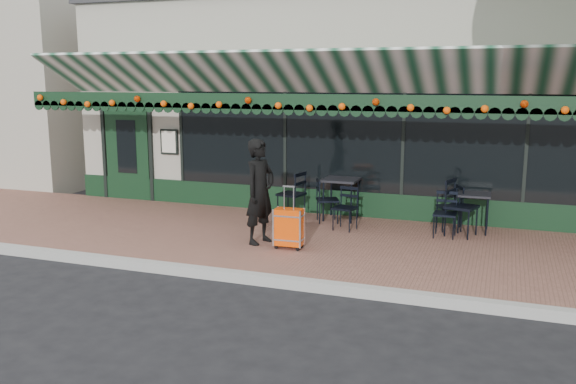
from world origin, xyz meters
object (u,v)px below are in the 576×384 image
(chair_a_left, at_px, (450,208))
(chair_a_right, at_px, (462,208))
(suitcase, at_px, (289,228))
(woman, at_px, (260,192))
(chair_b_front, at_px, (345,208))
(cafe_table_b, at_px, (341,183))
(chair_a_front, at_px, (445,214))
(chair_b_left, at_px, (291,195))
(chair_b_right, at_px, (328,200))
(cafe_table_a, at_px, (474,197))

(chair_a_left, distance_m, chair_a_right, 0.43)
(chair_a_right, bearing_deg, suitcase, 141.42)
(woman, xyz_separation_m, chair_b_front, (1.11, 1.34, -0.48))
(cafe_table_b, height_order, chair_a_left, chair_a_left)
(woman, distance_m, chair_a_front, 3.24)
(woman, bearing_deg, suitcase, -89.51)
(cafe_table_b, relative_size, chair_b_front, 1.02)
(chair_a_front, distance_m, chair_b_left, 3.03)
(chair_a_front, bearing_deg, chair_a_left, 88.45)
(woman, xyz_separation_m, suitcase, (0.57, -0.17, -0.53))
(suitcase, bearing_deg, cafe_table_b, 81.15)
(chair_b_right, bearing_deg, chair_a_left, -111.07)
(woman, relative_size, chair_a_right, 1.73)
(suitcase, xyz_separation_m, chair_a_right, (2.56, 1.79, 0.16))
(chair_a_front, distance_m, chair_b_right, 2.27)
(suitcase, height_order, chair_a_right, suitcase)
(chair_a_left, xyz_separation_m, chair_a_front, (-0.02, -0.54, -0.02))
(chair_a_front, bearing_deg, chair_b_front, -176.19)
(cafe_table_b, bearing_deg, cafe_table_a, -2.71)
(chair_b_left, bearing_deg, chair_b_front, 77.31)
(suitcase, xyz_separation_m, cafe_table_a, (2.74, 2.17, 0.28))
(chair_a_left, distance_m, chair_b_left, 3.02)
(suitcase, distance_m, chair_a_right, 3.12)
(chair_a_front, bearing_deg, chair_a_right, 37.17)
(cafe_table_a, distance_m, chair_a_front, 0.76)
(chair_b_right, bearing_deg, woman, 136.25)
(chair_a_left, height_order, chair_b_front, chair_a_left)
(cafe_table_b, xyz_separation_m, chair_b_front, (0.29, -0.78, -0.33))
(chair_a_left, bearing_deg, woman, -79.64)
(chair_a_left, xyz_separation_m, chair_a_right, (0.23, -0.35, 0.09))
(cafe_table_a, relative_size, chair_b_left, 0.74)
(woman, distance_m, cafe_table_a, 3.88)
(chair_a_front, relative_size, chair_b_left, 0.85)
(cafe_table_b, bearing_deg, chair_a_left, -4.27)
(woman, relative_size, suitcase, 1.70)
(chair_a_left, height_order, chair_b_left, chair_b_left)
(cafe_table_b, distance_m, chair_a_left, 2.10)
(cafe_table_a, height_order, chair_b_front, chair_b_front)
(chair_a_left, relative_size, chair_b_front, 1.05)
(chair_a_right, height_order, chair_b_left, chair_a_right)
(chair_b_left, bearing_deg, chair_a_right, 96.47)
(woman, height_order, suitcase, woman)
(cafe_table_a, xyz_separation_m, chair_a_left, (-0.42, -0.04, -0.21))
(cafe_table_a, bearing_deg, chair_b_front, -163.30)
(chair_a_right, relative_size, chair_b_front, 1.27)
(suitcase, xyz_separation_m, chair_b_left, (-0.69, 2.06, 0.13))
(woman, xyz_separation_m, chair_b_left, (-0.12, 1.89, -0.40))
(chair_a_right, height_order, chair_b_front, chair_a_right)
(chair_a_front, height_order, chair_b_front, chair_a_front)
(woman, distance_m, suitcase, 0.80)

